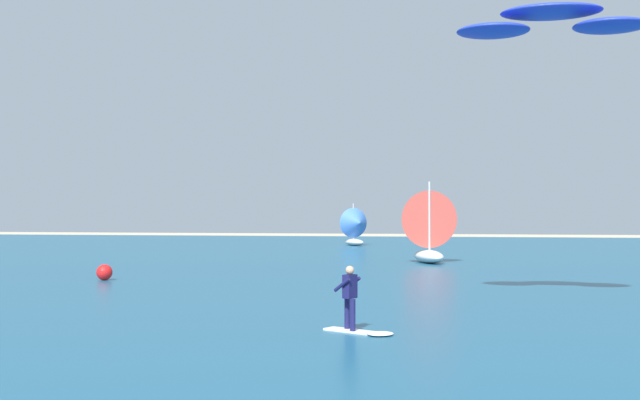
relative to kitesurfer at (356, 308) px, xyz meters
name	(u,v)px	position (x,y,z in m)	size (l,w,h in m)	color
ocean	(391,259)	(-1.76, 32.47, -0.65)	(160.00, 90.00, 0.10)	navy
kitesurfer	(356,308)	(0.00, 0.00, 0.00)	(1.98, 1.46, 1.67)	white
kite	(551,22)	(5.51, 6.36, 8.53)	(6.05, 2.09, 0.91)	#1E33B2
sailboat_leading	(426,225)	(0.64, 28.47, 1.61)	(3.80, 4.29, 4.82)	silver
sailboat_center_horizon	(356,226)	(-6.39, 50.70, 1.13)	(3.12, 3.41, 3.79)	silver
marker_buoy	(104,272)	(-12.91, 13.27, -0.25)	(0.71, 0.71, 0.71)	red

